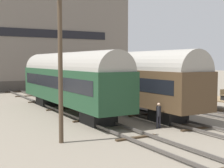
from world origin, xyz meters
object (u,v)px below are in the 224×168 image
object	(u,v)px
person_worker	(159,113)
train_car_brown	(125,78)
train_car_navy	(135,73)
train_car_green	(68,79)
utility_pole	(60,49)

from	to	relation	value
person_worker	train_car_brown	bearing A→B (deg)	74.90
train_car_navy	train_car_brown	bearing A→B (deg)	-130.39
train_car_green	person_worker	xyz separation A→B (m)	(2.80, -8.52, -1.89)
train_car_brown	train_car_navy	bearing A→B (deg)	49.61
person_worker	train_car_navy	bearing A→B (deg)	62.30
utility_pole	person_worker	bearing A→B (deg)	2.56
train_car_brown	train_car_navy	distance (m)	7.26
train_car_green	person_worker	size ratio (longest dim) A/B	10.02
person_worker	utility_pole	distance (m)	7.87
person_worker	train_car_green	bearing A→B (deg)	108.16
person_worker	utility_pole	world-z (taller)	utility_pole
train_car_navy	utility_pole	world-z (taller)	utility_pole
train_car_brown	utility_pole	xyz separation A→B (m)	(-8.67, -7.36, 2.10)
person_worker	utility_pole	size ratio (longest dim) A/B	0.17
train_car_green	utility_pole	world-z (taller)	utility_pole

